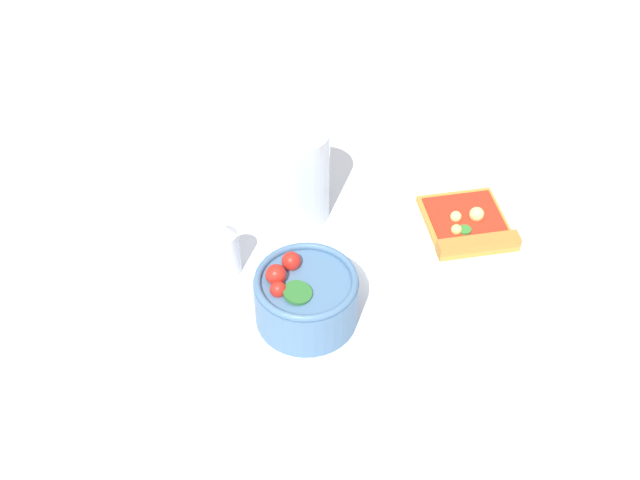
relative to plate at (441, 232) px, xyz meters
name	(u,v)px	position (x,y,z in m)	size (l,w,h in m)	color
ground_plane	(462,245)	(0.02, 0.02, -0.01)	(2.40, 2.40, 0.00)	silver
plate	(441,232)	(0.00, 0.00, 0.00)	(0.22, 0.22, 0.01)	white
pizza_slice_main	(469,227)	(0.01, 0.03, 0.01)	(0.12, 0.10, 0.03)	gold
salad_bowl	(306,297)	(0.11, -0.19, 0.03)	(0.12, 0.12, 0.08)	#4C7299
soda_glass	(298,178)	(-0.07, -0.17, 0.05)	(0.08, 0.08, 0.13)	silver
pepper_shaker	(227,250)	(0.02, -0.27, 0.03)	(0.03, 0.03, 0.07)	silver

